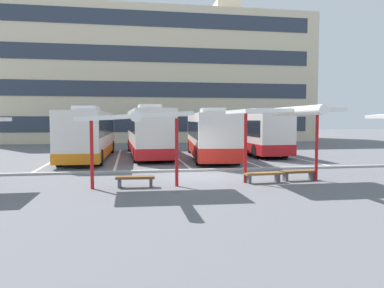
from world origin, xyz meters
The scene contains 17 objects.
ground_plane centered at (0.00, 0.00, 0.00)m, with size 160.00×160.00×0.00m, color slate.
terminal_building centered at (0.03, 33.14, 8.16)m, with size 40.44×14.41×19.05m.
coach_bus_0 centered at (-6.15, 9.14, 1.71)m, with size 2.96×12.14×3.64m.
coach_bus_1 centered at (-1.99, 10.61, 1.80)m, with size 3.11×12.35×3.83m.
coach_bus_2 centered at (2.33, 8.14, 1.62)m, with size 3.81×11.97×3.52m.
coach_bus_3 centered at (6.55, 10.90, 1.67)m, with size 2.61×10.44×3.61m.
lane_stripe_0 centered at (-8.39, 9.48, 0.00)m, with size 0.16×14.00×0.01m, color white.
lane_stripe_1 centered at (-4.19, 9.48, 0.00)m, with size 0.16×14.00×0.01m, color white.
lane_stripe_2 centered at (0.00, 9.48, 0.00)m, with size 0.16×14.00×0.01m, color white.
lane_stripe_3 centered at (4.19, 9.48, 0.00)m, with size 0.16×14.00×0.01m, color white.
lane_stripe_4 centered at (8.39, 9.48, 0.00)m, with size 0.16×14.00×0.01m, color white.
waiting_shelter_1 centered at (-3.15, -2.99, 2.81)m, with size 4.39×4.49×3.08m.
bench_1 centered at (-3.15, -2.68, 0.33)m, with size 1.59×0.54×0.45m.
waiting_shelter_2 centered at (3.28, -2.62, 3.06)m, with size 4.34×5.07×3.28m.
bench_2 centered at (2.38, -2.50, 0.34)m, with size 1.69×0.55×0.45m.
bench_3 centered at (4.18, -2.19, 0.33)m, with size 1.64×0.53×0.45m.
platform_kerb centered at (0.00, 1.51, 0.06)m, with size 44.00×0.24×0.12m, color #ADADA8.
Camera 1 is at (-3.34, -17.73, 2.75)m, focal length 34.53 mm.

